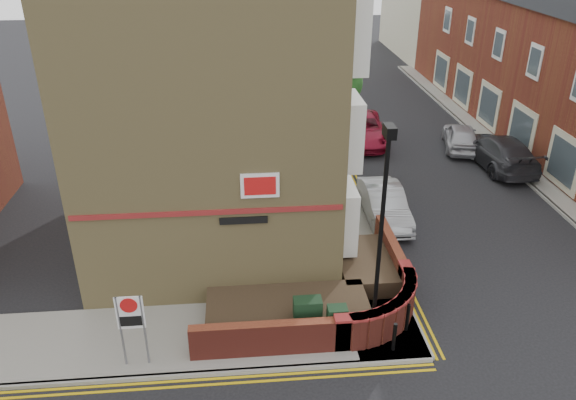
# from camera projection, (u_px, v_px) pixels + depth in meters

# --- Properties ---
(ground) EXTENTS (120.00, 120.00, 0.00)m
(ground) POSITION_uv_depth(u_px,v_px,m) (324.00, 368.00, 15.16)
(ground) COLOR black
(ground) RESTS_ON ground
(pavement_corner) EXTENTS (13.00, 3.00, 0.12)m
(pavement_corner) POSITION_uv_depth(u_px,v_px,m) (196.00, 337.00, 16.18)
(pavement_corner) COLOR gray
(pavement_corner) RESTS_ON ground
(pavement_main) EXTENTS (2.00, 32.00, 0.12)m
(pavement_main) POSITION_uv_depth(u_px,v_px,m) (317.00, 147.00, 29.51)
(pavement_main) COLOR gray
(pavement_main) RESTS_ON ground
(pavement_far) EXTENTS (4.00, 40.00, 0.12)m
(pavement_far) POSITION_uv_depth(u_px,v_px,m) (545.00, 162.00, 27.73)
(pavement_far) COLOR gray
(pavement_far) RESTS_ON ground
(kerb_side) EXTENTS (13.00, 0.15, 0.12)m
(kerb_side) POSITION_uv_depth(u_px,v_px,m) (193.00, 375.00, 14.85)
(kerb_side) COLOR gray
(kerb_side) RESTS_ON ground
(kerb_main_near) EXTENTS (0.15, 32.00, 0.12)m
(kerb_main_near) POSITION_uv_depth(u_px,v_px,m) (336.00, 146.00, 29.59)
(kerb_main_near) COLOR gray
(kerb_main_near) RESTS_ON ground
(kerb_main_far) EXTENTS (0.15, 40.00, 0.12)m
(kerb_main_far) POSITION_uv_depth(u_px,v_px,m) (506.00, 163.00, 27.57)
(kerb_main_far) COLOR gray
(kerb_main_far) RESTS_ON ground
(yellow_lines_side) EXTENTS (13.00, 0.28, 0.01)m
(yellow_lines_side) POSITION_uv_depth(u_px,v_px,m) (193.00, 383.00, 14.65)
(yellow_lines_side) COLOR gold
(yellow_lines_side) RESTS_ON ground
(yellow_lines_main) EXTENTS (0.28, 32.00, 0.01)m
(yellow_lines_main) POSITION_uv_depth(u_px,v_px,m) (340.00, 147.00, 29.64)
(yellow_lines_main) COLOR gold
(yellow_lines_main) RESTS_ON ground
(corner_building) EXTENTS (8.95, 10.40, 13.60)m
(corner_building) POSITION_uv_depth(u_px,v_px,m) (213.00, 69.00, 19.23)
(corner_building) COLOR #9D8853
(corner_building) RESTS_ON ground
(garden_wall) EXTENTS (6.80, 6.00, 1.20)m
(garden_wall) POSITION_uv_depth(u_px,v_px,m) (312.00, 310.00, 17.38)
(garden_wall) COLOR maroon
(garden_wall) RESTS_ON ground
(lamppost) EXTENTS (0.25, 0.50, 6.30)m
(lamppost) POSITION_uv_depth(u_px,v_px,m) (381.00, 236.00, 14.84)
(lamppost) COLOR black
(lamppost) RESTS_ON pavement_corner
(utility_cabinet_large) EXTENTS (0.80, 0.45, 1.20)m
(utility_cabinet_large) POSITION_uv_depth(u_px,v_px,m) (307.00, 317.00, 15.96)
(utility_cabinet_large) COLOR black
(utility_cabinet_large) RESTS_ON pavement_corner
(utility_cabinet_small) EXTENTS (0.55, 0.40, 1.10)m
(utility_cabinet_small) POSITION_uv_depth(u_px,v_px,m) (337.00, 323.00, 15.78)
(utility_cabinet_small) COLOR black
(utility_cabinet_small) RESTS_ON pavement_corner
(bollard_near) EXTENTS (0.11, 0.11, 0.90)m
(bollard_near) POSITION_uv_depth(u_px,v_px,m) (394.00, 337.00, 15.42)
(bollard_near) COLOR black
(bollard_near) RESTS_ON pavement_corner
(bollard_far) EXTENTS (0.11, 0.11, 0.90)m
(bollard_far) POSITION_uv_depth(u_px,v_px,m) (407.00, 317.00, 16.17)
(bollard_far) COLOR black
(bollard_far) RESTS_ON pavement_corner
(zone_sign) EXTENTS (0.72, 0.07, 2.20)m
(zone_sign) POSITION_uv_depth(u_px,v_px,m) (131.00, 318.00, 14.46)
(zone_sign) COLOR slate
(zone_sign) RESTS_ON pavement_corner
(far_terrace) EXTENTS (5.40, 30.40, 8.00)m
(far_terrace) POSITION_uv_depth(u_px,v_px,m) (551.00, 62.00, 29.61)
(far_terrace) COLOR maroon
(far_terrace) RESTS_ON ground
(far_terrace_cream) EXTENTS (5.40, 12.40, 8.00)m
(far_terrace_cream) POSITION_uv_depth(u_px,v_px,m) (427.00, 6.00, 48.27)
(far_terrace_cream) COLOR beige
(far_terrace_cream) RESTS_ON ground
(tree_near) EXTENTS (3.64, 3.65, 6.70)m
(tree_near) POSITION_uv_depth(u_px,v_px,m) (325.00, 68.00, 25.68)
(tree_near) COLOR #382B1E
(tree_near) RESTS_ON pavement_main
(tree_mid) EXTENTS (4.03, 4.03, 7.42)m
(tree_mid) POSITION_uv_depth(u_px,v_px,m) (305.00, 27.00, 32.57)
(tree_mid) COLOR #382B1E
(tree_mid) RESTS_ON pavement_main
(tree_far) EXTENTS (3.81, 3.81, 7.00)m
(tree_far) POSITION_uv_depth(u_px,v_px,m) (292.00, 11.00, 39.80)
(tree_far) COLOR #382B1E
(tree_far) RESTS_ON pavement_main
(traffic_light_assembly) EXTENTS (0.20, 0.16, 4.20)m
(traffic_light_assembly) POSITION_uv_depth(u_px,v_px,m) (305.00, 57.00, 36.31)
(traffic_light_assembly) COLOR black
(traffic_light_assembly) RESTS_ON pavement_main
(silver_car_near) EXTENTS (1.46, 4.16, 1.37)m
(silver_car_near) POSITION_uv_depth(u_px,v_px,m) (384.00, 204.00, 22.29)
(silver_car_near) COLOR #95989C
(silver_car_near) RESTS_ON ground
(red_car_main) EXTENTS (2.75, 5.40, 1.46)m
(red_car_main) POSITION_uv_depth(u_px,v_px,m) (362.00, 129.00, 30.11)
(red_car_main) COLOR maroon
(red_car_main) RESTS_ON ground
(grey_car_far) EXTENTS (2.27, 5.34, 1.54)m
(grey_car_far) POSITION_uv_depth(u_px,v_px,m) (500.00, 151.00, 27.09)
(grey_car_far) COLOR #2B2B30
(grey_car_far) RESTS_ON ground
(silver_car_far) EXTENTS (2.51, 4.25, 1.36)m
(silver_car_far) POSITION_uv_depth(u_px,v_px,m) (461.00, 136.00, 29.20)
(silver_car_far) COLOR #A7A8AF
(silver_car_far) RESTS_ON ground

